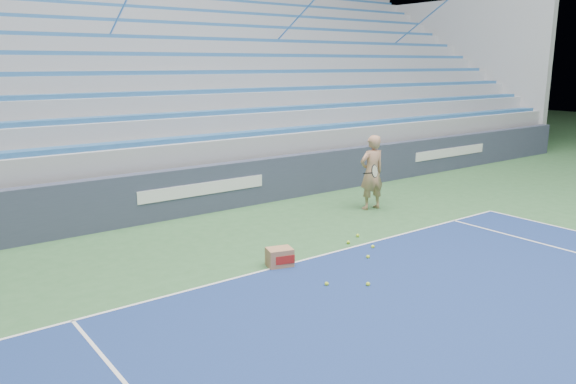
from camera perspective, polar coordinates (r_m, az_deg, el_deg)
The scene contains 10 objects.
sponsor_barrier at distance 13.12m, azimuth -8.85°, elevation 0.24°, with size 30.00×0.32×1.10m.
bleachers at distance 18.09m, azimuth -17.79°, elevation 9.02°, with size 31.00×9.15×7.30m.
tennis_player at distance 13.38m, azimuth 8.51°, elevation 1.98°, with size 0.96×0.87×1.78m.
ball_box at distance 9.66m, azimuth -0.85°, elevation -6.65°, with size 0.50×0.43×0.32m.
tennis_ball_0 at distance 8.96m, azimuth 8.13°, elevation -9.25°, with size 0.07×0.07×0.07m, color #C8EF31.
tennis_ball_1 at distance 8.90m, azimuth 3.95°, elevation -9.30°, with size 0.07×0.07×0.07m, color #C8EF31.
tennis_ball_2 at distance 10.72m, azimuth 8.62°, elevation -5.51°, with size 0.07×0.07×0.07m, color #C8EF31.
tennis_ball_3 at distance 11.36m, azimuth 7.09°, elevation -4.40°, with size 0.07×0.07×0.07m, color #C8EF31.
tennis_ball_4 at distance 10.16m, azimuth 8.13°, elevation -6.54°, with size 0.07×0.07×0.07m, color #C8EF31.
tennis_ball_5 at distance 10.92m, azimuth 6.14°, elevation -5.09°, with size 0.07×0.07×0.07m, color #C8EF31.
Camera 1 is at (-5.98, 4.56, 3.40)m, focal length 35.00 mm.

